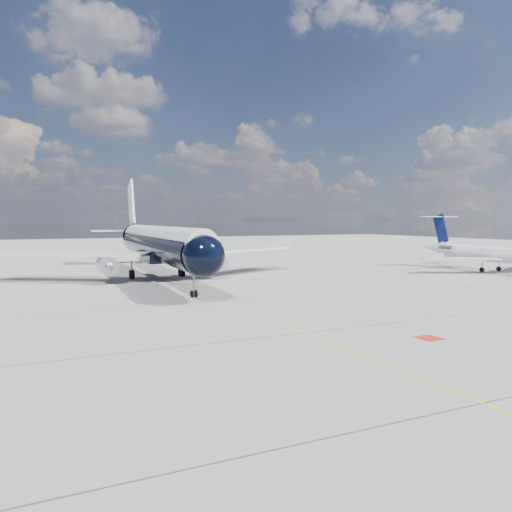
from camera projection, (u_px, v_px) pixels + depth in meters
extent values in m
plane|color=gray|center=(169.00, 279.00, 66.60)|extent=(320.00, 320.00, 0.00)
cube|color=yellow|center=(180.00, 284.00, 62.10)|extent=(0.16, 160.00, 0.01)
cube|color=maroon|center=(429.00, 338.00, 33.50)|extent=(1.60, 1.60, 0.01)
cylinder|color=black|center=(159.00, 245.00, 67.20)|extent=(6.43, 41.05, 4.09)
sphere|color=black|center=(204.00, 256.00, 47.33)|extent=(4.32, 4.32, 4.09)
cone|color=black|center=(131.00, 235.00, 90.50)|extent=(4.51, 7.75, 4.09)
cylinder|color=white|center=(159.00, 238.00, 67.12)|extent=(5.65, 43.14, 3.19)
cube|color=black|center=(205.00, 250.00, 47.09)|extent=(2.65, 1.44, 0.59)
cube|color=white|center=(70.00, 254.00, 64.50)|extent=(20.45, 15.32, 0.34)
cube|color=white|center=(234.00, 250.00, 73.02)|extent=(21.01, 13.52, 0.34)
cube|color=black|center=(159.00, 256.00, 67.31)|extent=(5.13, 11.00, 1.08)
cylinder|color=silver|center=(107.00, 265.00, 62.73)|extent=(2.69, 5.08, 2.41)
cylinder|color=silver|center=(214.00, 261.00, 68.01)|extent=(2.69, 5.08, 2.41)
sphere|color=gray|center=(109.00, 266.00, 60.65)|extent=(1.25, 1.25, 1.18)
sphere|color=gray|center=(219.00, 263.00, 65.92)|extent=(1.25, 1.25, 1.18)
cube|color=white|center=(107.00, 258.00, 62.87)|extent=(0.43, 3.45, 1.18)
cube|color=white|center=(213.00, 255.00, 68.15)|extent=(0.43, 3.45, 1.18)
cube|color=white|center=(131.00, 205.00, 89.61)|extent=(0.74, 6.83, 9.17)
cube|color=white|center=(131.00, 231.00, 90.44)|extent=(14.16, 4.24, 0.24)
cylinder|color=gray|center=(194.00, 284.00, 51.03)|extent=(0.20, 0.20, 2.26)
cylinder|color=black|center=(192.00, 294.00, 51.02)|extent=(0.24, 0.76, 0.75)
cylinder|color=black|center=(196.00, 294.00, 51.19)|extent=(0.24, 0.76, 0.75)
cylinder|color=gray|center=(132.00, 268.00, 67.61)|extent=(0.30, 0.30, 2.04)
cylinder|color=gray|center=(182.00, 266.00, 70.21)|extent=(0.30, 0.30, 2.04)
cylinder|color=black|center=(132.00, 275.00, 67.13)|extent=(0.55, 1.21, 1.18)
cylinder|color=black|center=(131.00, 274.00, 68.22)|extent=(0.55, 1.21, 1.18)
cylinder|color=black|center=(183.00, 273.00, 69.72)|extent=(0.55, 1.21, 1.18)
cylinder|color=black|center=(181.00, 272.00, 70.81)|extent=(0.55, 1.21, 1.18)
cylinder|color=white|center=(496.00, 254.00, 75.61)|extent=(3.18, 19.50, 2.38)
cone|color=white|center=(435.00, 248.00, 87.32)|extent=(2.56, 4.51, 2.38)
cube|color=white|center=(460.00, 259.00, 74.03)|extent=(10.95, 8.01, 0.19)
cylinder|color=silver|center=(447.00, 249.00, 82.14)|extent=(1.44, 2.88, 1.32)
cylinder|color=silver|center=(464.00, 249.00, 83.59)|extent=(1.44, 2.88, 1.32)
cube|color=white|center=(449.00, 249.00, 82.31)|extent=(0.94, 1.45, 0.16)
cube|color=white|center=(462.00, 249.00, 83.42)|extent=(0.94, 1.45, 0.16)
cube|color=#091141|center=(441.00, 229.00, 85.87)|extent=(0.36, 3.72, 5.41)
cube|color=white|center=(439.00, 217.00, 86.20)|extent=(7.13, 2.06, 0.14)
cylinder|color=gray|center=(482.00, 267.00, 75.86)|extent=(0.18, 0.18, 1.50)
cylinder|color=gray|center=(499.00, 266.00, 77.24)|extent=(0.18, 0.18, 1.50)
cylinder|color=black|center=(482.00, 270.00, 75.89)|extent=(0.31, 0.75, 0.74)
cylinder|color=black|center=(499.00, 269.00, 77.28)|extent=(0.31, 0.75, 0.74)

